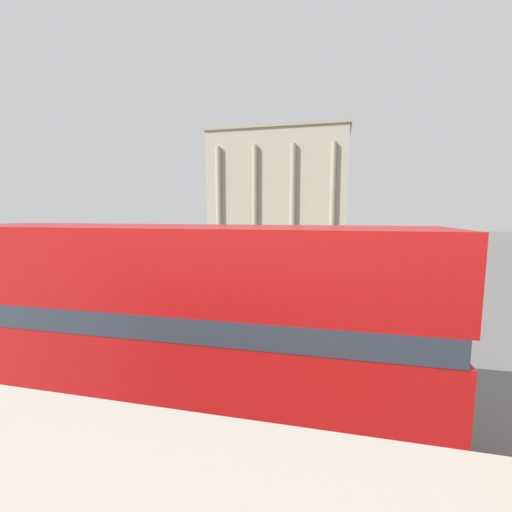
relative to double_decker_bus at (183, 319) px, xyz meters
The scene contains 8 objects.
double_decker_bus is the anchor object (origin of this frame).
plaza_building_left 56.56m from the double_decker_bus, 97.14° to the left, with size 23.85×14.99×18.85m.
traffic_light_mid 11.29m from the double_decker_bus, 82.59° to the left, with size 0.42×0.24×3.98m.
traffic_light_far 18.64m from the double_decker_bus, 67.27° to the left, with size 0.42×0.24×3.43m.
car_navy 22.36m from the double_decker_bus, 67.43° to the left, with size 4.20×1.93×1.35m.
pedestrian_grey 20.88m from the double_decker_bus, 94.04° to the left, with size 0.32×0.32×1.64m.
pedestrian_yellow 30.45m from the double_decker_bus, 74.44° to the left, with size 0.32×0.32×1.79m.
pedestrian_olive 25.46m from the double_decker_bus, 79.00° to the left, with size 0.32×0.32×1.65m.
Camera 1 is at (-0.40, -2.23, 4.67)m, focal length 24.00 mm.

